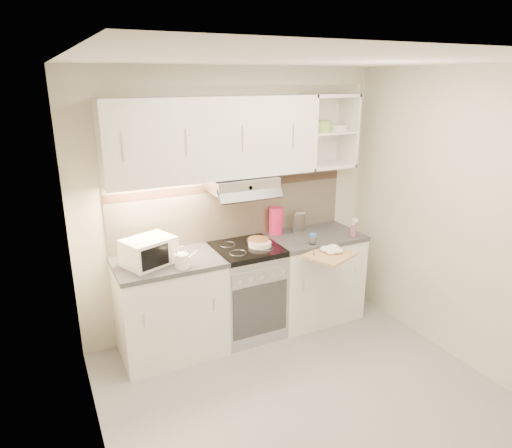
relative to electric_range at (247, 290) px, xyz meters
name	(u,v)px	position (x,y,z in m)	size (l,w,h in m)	color
ground	(307,398)	(0.00, -1.10, -0.45)	(3.00, 3.00, 0.00)	#939396
room_shell	(288,186)	(0.00, -0.73, 1.18)	(3.04, 2.84, 2.52)	beige
base_cabinet_left	(171,309)	(-0.75, 0.00, -0.02)	(0.90, 0.60, 0.86)	white
worktop_left	(168,262)	(-0.75, 0.00, 0.43)	(0.92, 0.62, 0.04)	#47474C
base_cabinet_right	(312,278)	(0.75, 0.00, -0.02)	(0.90, 0.60, 0.86)	white
worktop_right	(314,237)	(0.75, 0.00, 0.43)	(0.92, 0.62, 0.04)	#47474C
electric_range	(247,290)	(0.00, 0.00, 0.00)	(0.60, 0.60, 0.90)	#B7B7BC
microwave	(149,251)	(-0.91, -0.02, 0.56)	(0.48, 0.42, 0.23)	white
watering_can	(183,260)	(-0.68, -0.22, 0.52)	(0.22, 0.12, 0.19)	white
plate_stack	(260,244)	(0.12, -0.05, 0.47)	(0.21, 0.21, 0.05)	white
bread_loaf	(258,241)	(0.14, 0.02, 0.47)	(0.20, 0.20, 0.05)	olive
pink_pitcher	(276,221)	(0.42, 0.20, 0.59)	(0.15, 0.14, 0.27)	#D81D57
glass_jar	(299,222)	(0.65, 0.12, 0.57)	(0.12, 0.12, 0.23)	white
spice_jar	(313,239)	(0.59, -0.22, 0.50)	(0.07, 0.07, 0.10)	silver
spray_bottle	(353,229)	(1.06, -0.22, 0.53)	(0.08, 0.08, 0.20)	pink
cutting_board	(330,255)	(0.61, -0.47, 0.42)	(0.39, 0.35, 0.02)	tan
dish_towel	(333,250)	(0.66, -0.45, 0.46)	(0.22, 0.19, 0.06)	silver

